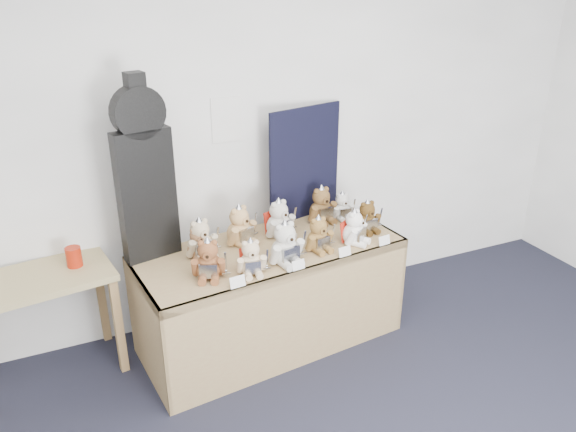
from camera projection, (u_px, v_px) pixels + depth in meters
name	position (u px, v px, depth m)	size (l,w,h in m)	color
room_shell	(227.00, 120.00, 3.73)	(6.00, 6.00, 6.00)	silver
display_table	(275.00, 273.00, 3.67)	(1.81, 0.91, 0.72)	olive
side_table	(40.00, 295.00, 3.39)	(0.92, 0.59, 0.72)	tan
guitar_case	(144.00, 172.00, 3.34)	(0.36, 0.18, 1.15)	black
navy_board	(305.00, 164.00, 3.97)	(0.61, 0.02, 0.81)	black
red_cup	(74.00, 257.00, 3.44)	(0.09, 0.09, 0.13)	#AB1F0B
teddy_front_far_left	(208.00, 261.00, 3.27)	(0.22, 0.22, 0.28)	brown
teddy_front_left	(251.00, 259.00, 3.32)	(0.20, 0.18, 0.25)	beige
teddy_front_centre	(286.00, 245.00, 3.43)	(0.26, 0.22, 0.31)	beige
teddy_front_right	(319.00, 235.00, 3.60)	(0.22, 0.19, 0.26)	olive
teddy_front_far_right	(354.00, 229.00, 3.69)	(0.22, 0.22, 0.27)	white
teddy_front_end	(367.00, 218.00, 3.86)	(0.21, 0.17, 0.25)	#51391B
teddy_back_left	(201.00, 240.00, 3.52)	(0.24, 0.21, 0.29)	#C6B290
teddy_back_centre_left	(240.00, 227.00, 3.67)	(0.25, 0.24, 0.30)	tan
teddy_back_centre_right	(279.00, 220.00, 3.78)	(0.25, 0.23, 0.30)	beige
teddy_back_right	(322.00, 206.00, 4.00)	(0.25, 0.21, 0.30)	brown
teddy_back_end	(342.00, 207.00, 4.06)	(0.18, 0.15, 0.23)	silver
teddy_back_far_left	(198.00, 244.00, 3.52)	(0.19, 0.16, 0.23)	#8C6241
entry_card_a	(238.00, 282.00, 3.20)	(0.09, 0.00, 0.07)	white
entry_card_b	(298.00, 265.00, 3.39)	(0.09, 0.00, 0.06)	white
entry_card_c	(345.00, 252.00, 3.54)	(0.09, 0.00, 0.06)	white
entry_card_d	(384.00, 240.00, 3.69)	(0.09, 0.00, 0.06)	white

